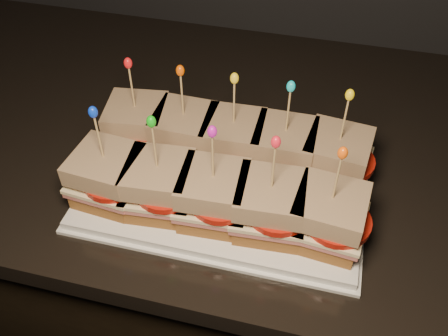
# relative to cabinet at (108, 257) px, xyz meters

# --- Properties ---
(cabinet) EXTENTS (2.29, 0.66, 0.90)m
(cabinet) POSITION_rel_cabinet_xyz_m (0.00, 0.00, 0.00)
(cabinet) COLOR black
(cabinet) RESTS_ON ground
(granite_slab) EXTENTS (2.33, 0.70, 0.03)m
(granite_slab) POSITION_rel_cabinet_xyz_m (0.00, 0.00, 0.47)
(granite_slab) COLOR black
(granite_slab) RESTS_ON cabinet
(platter) EXTENTS (0.40, 0.25, 0.02)m
(platter) POSITION_rel_cabinet_xyz_m (0.34, -0.15, 0.49)
(platter) COLOR white
(platter) RESTS_ON granite_slab
(platter_rim) EXTENTS (0.42, 0.26, 0.01)m
(platter_rim) POSITION_rel_cabinet_xyz_m (0.34, -0.15, 0.49)
(platter_rim) COLOR white
(platter_rim) RESTS_ON granite_slab
(sandwich_0_bread_bot) EXTENTS (0.10, 0.10, 0.02)m
(sandwich_0_bread_bot) POSITION_rel_cabinet_xyz_m (0.19, -0.10, 0.52)
(sandwich_0_bread_bot) COLOR brown
(sandwich_0_bread_bot) RESTS_ON platter
(sandwich_0_ham) EXTENTS (0.11, 0.10, 0.01)m
(sandwich_0_ham) POSITION_rel_cabinet_xyz_m (0.19, -0.10, 0.53)
(sandwich_0_ham) COLOR #B84F4E
(sandwich_0_ham) RESTS_ON sandwich_0_bread_bot
(sandwich_0_cheese) EXTENTS (0.11, 0.11, 0.01)m
(sandwich_0_cheese) POSITION_rel_cabinet_xyz_m (0.19, -0.10, 0.54)
(sandwich_0_cheese) COLOR beige
(sandwich_0_cheese) RESTS_ON sandwich_0_ham
(sandwich_0_tomato) EXTENTS (0.09, 0.09, 0.01)m
(sandwich_0_tomato) POSITION_rel_cabinet_xyz_m (0.20, -0.10, 0.55)
(sandwich_0_tomato) COLOR #B4170B
(sandwich_0_tomato) RESTS_ON sandwich_0_cheese
(sandwich_0_bread_top) EXTENTS (0.10, 0.10, 0.03)m
(sandwich_0_bread_top) POSITION_rel_cabinet_xyz_m (0.19, -0.10, 0.57)
(sandwich_0_bread_top) COLOR #5E3014
(sandwich_0_bread_top) RESTS_ON sandwich_0_tomato
(sandwich_0_pick) EXTENTS (0.00, 0.00, 0.09)m
(sandwich_0_pick) POSITION_rel_cabinet_xyz_m (0.19, -0.10, 0.61)
(sandwich_0_pick) COLOR tan
(sandwich_0_pick) RESTS_ON sandwich_0_bread_top
(sandwich_0_frill) EXTENTS (0.01, 0.01, 0.02)m
(sandwich_0_frill) POSITION_rel_cabinet_xyz_m (0.19, -0.10, 0.65)
(sandwich_0_frill) COLOR red
(sandwich_0_frill) RESTS_ON sandwich_0_pick
(sandwich_1_bread_bot) EXTENTS (0.09, 0.09, 0.02)m
(sandwich_1_bread_bot) POSITION_rel_cabinet_xyz_m (0.26, -0.10, 0.52)
(sandwich_1_bread_bot) COLOR brown
(sandwich_1_bread_bot) RESTS_ON platter
(sandwich_1_ham) EXTENTS (0.10, 0.09, 0.01)m
(sandwich_1_ham) POSITION_rel_cabinet_xyz_m (0.26, -0.10, 0.53)
(sandwich_1_ham) COLOR #B84F4E
(sandwich_1_ham) RESTS_ON sandwich_1_bread_bot
(sandwich_1_cheese) EXTENTS (0.10, 0.10, 0.01)m
(sandwich_1_cheese) POSITION_rel_cabinet_xyz_m (0.26, -0.10, 0.54)
(sandwich_1_cheese) COLOR beige
(sandwich_1_cheese) RESTS_ON sandwich_1_ham
(sandwich_1_tomato) EXTENTS (0.09, 0.09, 0.01)m
(sandwich_1_tomato) POSITION_rel_cabinet_xyz_m (0.28, -0.10, 0.55)
(sandwich_1_tomato) COLOR #B4170B
(sandwich_1_tomato) RESTS_ON sandwich_1_cheese
(sandwich_1_bread_top) EXTENTS (0.09, 0.09, 0.03)m
(sandwich_1_bread_top) POSITION_rel_cabinet_xyz_m (0.26, -0.10, 0.57)
(sandwich_1_bread_top) COLOR #5E3014
(sandwich_1_bread_top) RESTS_ON sandwich_1_tomato
(sandwich_1_pick) EXTENTS (0.00, 0.00, 0.09)m
(sandwich_1_pick) POSITION_rel_cabinet_xyz_m (0.26, -0.10, 0.61)
(sandwich_1_pick) COLOR tan
(sandwich_1_pick) RESTS_ON sandwich_1_bread_top
(sandwich_1_frill) EXTENTS (0.01, 0.01, 0.02)m
(sandwich_1_frill) POSITION_rel_cabinet_xyz_m (0.26, -0.10, 0.65)
(sandwich_1_frill) COLOR #E54C02
(sandwich_1_frill) RESTS_ON sandwich_1_pick
(sandwich_2_bread_bot) EXTENTS (0.09, 0.09, 0.02)m
(sandwich_2_bread_bot) POSITION_rel_cabinet_xyz_m (0.34, -0.10, 0.52)
(sandwich_2_bread_bot) COLOR brown
(sandwich_2_bread_bot) RESTS_ON platter
(sandwich_2_ham) EXTENTS (0.10, 0.10, 0.01)m
(sandwich_2_ham) POSITION_rel_cabinet_xyz_m (0.34, -0.10, 0.53)
(sandwich_2_ham) COLOR #B84F4E
(sandwich_2_ham) RESTS_ON sandwich_2_bread_bot
(sandwich_2_cheese) EXTENTS (0.10, 0.10, 0.01)m
(sandwich_2_cheese) POSITION_rel_cabinet_xyz_m (0.34, -0.10, 0.54)
(sandwich_2_cheese) COLOR beige
(sandwich_2_cheese) RESTS_ON sandwich_2_ham
(sandwich_2_tomato) EXTENTS (0.09, 0.09, 0.01)m
(sandwich_2_tomato) POSITION_rel_cabinet_xyz_m (0.35, -0.10, 0.55)
(sandwich_2_tomato) COLOR #B4170B
(sandwich_2_tomato) RESTS_ON sandwich_2_cheese
(sandwich_2_bread_top) EXTENTS (0.09, 0.09, 0.03)m
(sandwich_2_bread_top) POSITION_rel_cabinet_xyz_m (0.34, -0.10, 0.57)
(sandwich_2_bread_top) COLOR #5E3014
(sandwich_2_bread_top) RESTS_ON sandwich_2_tomato
(sandwich_2_pick) EXTENTS (0.00, 0.00, 0.09)m
(sandwich_2_pick) POSITION_rel_cabinet_xyz_m (0.34, -0.10, 0.61)
(sandwich_2_pick) COLOR tan
(sandwich_2_pick) RESTS_ON sandwich_2_bread_top
(sandwich_2_frill) EXTENTS (0.01, 0.01, 0.02)m
(sandwich_2_frill) POSITION_rel_cabinet_xyz_m (0.34, -0.10, 0.65)
(sandwich_2_frill) COLOR yellow
(sandwich_2_frill) RESTS_ON sandwich_2_pick
(sandwich_3_bread_bot) EXTENTS (0.09, 0.09, 0.02)m
(sandwich_3_bread_bot) POSITION_rel_cabinet_xyz_m (0.42, -0.10, 0.52)
(sandwich_3_bread_bot) COLOR brown
(sandwich_3_bread_bot) RESTS_ON platter
(sandwich_3_ham) EXTENTS (0.09, 0.09, 0.01)m
(sandwich_3_ham) POSITION_rel_cabinet_xyz_m (0.42, -0.10, 0.53)
(sandwich_3_ham) COLOR #B84F4E
(sandwich_3_ham) RESTS_ON sandwich_3_bread_bot
(sandwich_3_cheese) EXTENTS (0.10, 0.09, 0.01)m
(sandwich_3_cheese) POSITION_rel_cabinet_xyz_m (0.42, -0.10, 0.54)
(sandwich_3_cheese) COLOR beige
(sandwich_3_cheese) RESTS_ON sandwich_3_ham
(sandwich_3_tomato) EXTENTS (0.09, 0.09, 0.01)m
(sandwich_3_tomato) POSITION_rel_cabinet_xyz_m (0.43, -0.10, 0.55)
(sandwich_3_tomato) COLOR #B4170B
(sandwich_3_tomato) RESTS_ON sandwich_3_cheese
(sandwich_3_bread_top) EXTENTS (0.09, 0.09, 0.03)m
(sandwich_3_bread_top) POSITION_rel_cabinet_xyz_m (0.42, -0.10, 0.57)
(sandwich_3_bread_top) COLOR #5E3014
(sandwich_3_bread_top) RESTS_ON sandwich_3_tomato
(sandwich_3_pick) EXTENTS (0.00, 0.00, 0.09)m
(sandwich_3_pick) POSITION_rel_cabinet_xyz_m (0.42, -0.10, 0.61)
(sandwich_3_pick) COLOR tan
(sandwich_3_pick) RESTS_ON sandwich_3_bread_top
(sandwich_3_frill) EXTENTS (0.01, 0.01, 0.02)m
(sandwich_3_frill) POSITION_rel_cabinet_xyz_m (0.42, -0.10, 0.65)
(sandwich_3_frill) COLOR #11BAC4
(sandwich_3_frill) RESTS_ON sandwich_3_pick
(sandwich_4_bread_bot) EXTENTS (0.10, 0.10, 0.02)m
(sandwich_4_bread_bot) POSITION_rel_cabinet_xyz_m (0.50, -0.10, 0.52)
(sandwich_4_bread_bot) COLOR brown
(sandwich_4_bread_bot) RESTS_ON platter
(sandwich_4_ham) EXTENTS (0.11, 0.10, 0.01)m
(sandwich_4_ham) POSITION_rel_cabinet_xyz_m (0.50, -0.10, 0.53)
(sandwich_4_ham) COLOR #B84F4E
(sandwich_4_ham) RESTS_ON sandwich_4_bread_bot
(sandwich_4_cheese) EXTENTS (0.11, 0.10, 0.01)m
(sandwich_4_cheese) POSITION_rel_cabinet_xyz_m (0.50, -0.10, 0.54)
(sandwich_4_cheese) COLOR beige
(sandwich_4_cheese) RESTS_ON sandwich_4_ham
(sandwich_4_tomato) EXTENTS (0.09, 0.09, 0.01)m
(sandwich_4_tomato) POSITION_rel_cabinet_xyz_m (0.51, -0.10, 0.55)
(sandwich_4_tomato) COLOR #B4170B
(sandwich_4_tomato) RESTS_ON sandwich_4_cheese
(sandwich_4_bread_top) EXTENTS (0.10, 0.10, 0.03)m
(sandwich_4_bread_top) POSITION_rel_cabinet_xyz_m (0.50, -0.10, 0.57)
(sandwich_4_bread_top) COLOR #5E3014
(sandwich_4_bread_top) RESTS_ON sandwich_4_tomato
(sandwich_4_pick) EXTENTS (0.00, 0.00, 0.09)m
(sandwich_4_pick) POSITION_rel_cabinet_xyz_m (0.50, -0.10, 0.61)
(sandwich_4_pick) COLOR tan
(sandwich_4_pick) RESTS_ON sandwich_4_bread_top
(sandwich_4_frill) EXTENTS (0.01, 0.01, 0.02)m
(sandwich_4_frill) POSITION_rel_cabinet_xyz_m (0.50, -0.10, 0.65)
(sandwich_4_frill) COLOR yellow
(sandwich_4_frill) RESTS_ON sandwich_4_pick
(sandwich_5_bread_bot) EXTENTS (0.09, 0.09, 0.02)m
(sandwich_5_bread_bot) POSITION_rel_cabinet_xyz_m (0.19, -0.21, 0.52)
(sandwich_5_bread_bot) COLOR brown
(sandwich_5_bread_bot) RESTS_ON platter
(sandwich_5_ham) EXTENTS (0.10, 0.10, 0.01)m
(sandwich_5_ham) POSITION_rel_cabinet_xyz_m (0.19, -0.21, 0.53)
(sandwich_5_ham) COLOR #B84F4E
(sandwich_5_ham) RESTS_ON sandwich_5_bread_bot
(sandwich_5_cheese) EXTENTS (0.10, 0.10, 0.01)m
(sandwich_5_cheese) POSITION_rel_cabinet_xyz_m (0.19, -0.21, 0.54)
(sandwich_5_cheese) COLOR beige
(sandwich_5_cheese) RESTS_ON sandwich_5_ham
(sandwich_5_tomato) EXTENTS (0.09, 0.09, 0.01)m
(sandwich_5_tomato) POSITION_rel_cabinet_xyz_m (0.20, -0.22, 0.55)
(sandwich_5_tomato) COLOR #B4170B
(sandwich_5_tomato) RESTS_ON sandwich_5_cheese
(sandwich_5_bread_top) EXTENTS (0.10, 0.10, 0.03)m
(sandwich_5_bread_top) POSITION_rel_cabinet_xyz_m (0.19, -0.21, 0.57)
(sandwich_5_bread_top) COLOR #5E3014
(sandwich_5_bread_top) RESTS_ON sandwich_5_tomato
(sandwich_5_pick) EXTENTS (0.00, 0.00, 0.09)m
(sandwich_5_pick) POSITION_rel_cabinet_xyz_m (0.19, -0.21, 0.61)
(sandwich_5_pick) COLOR tan
(sandwich_5_pick) RESTS_ON sandwich_5_bread_top
(sandwich_5_frill) EXTENTS (0.01, 0.01, 0.02)m
(sandwich_5_frill) POSITION_rel_cabinet_xyz_m (0.19, -0.21, 0.65)
(sandwich_5_frill) COLOR #0C34CE
(sandwich_5_frill) RESTS_ON sandwich_5_pick
(sandwich_6_bread_bot) EXTENTS (0.09, 0.09, 0.02)m
(sandwich_6_bread_bot) POSITION_rel_cabinet_xyz_m (0.26, -0.21, 0.52)
(sandwich_6_bread_bot) COLOR brown
(sandwich_6_bread_bot) RESTS_ON platter
(sandwich_6_ham) EXTENTS (0.10, 0.10, 0.01)m
(sandwich_6_ham) POSITION_rel_cabinet_xyz_m (0.26, -0.21, 0.53)
(sandwich_6_ham) COLOR #B84F4E
(sandwich_6_ham) RESTS_ON sandwich_6_bread_bot
(sandwich_6_cheese) EXTENTS (0.10, 0.10, 0.01)m
(sandwich_6_cheese) POSITION_rel_cabinet_xyz_m (0.26, -0.21, 0.54)
(sandwich_6_cheese) COLOR beige
(sandwich_6_cheese) RESTS_ON sandwich_6_ham
(sandwich_6_tomato) EXTENTS (0.09, 0.09, 0.01)m
(sandwich_6_tomato) POSITION_rel_cabinet_xyz_m (0.28, -0.22, 0.55)
(sandwich_6_tomato) COLOR #B4170B
(sandwich_6_tomato) RESTS_ON sandwich_6_cheese
(sandwich_6_bread_top) EXTENTS (0.09, 0.09, 0.03)m
(sandwich_6_bread_top) POSITION_rel_cabinet_xyz_m (0.26, -0.21, 0.57)
(sandwich_6_bread_top) COLOR #5E3014
(sandwich_6_bread_top) RESTS_ON sandwich_6_tomato
(sandwich_6_pick) EXTENTS (0.00, 0.00, 0.09)m
(sandwich_6_pick) POSITION_rel_cabinet_xyz_m (0.26, -0.21, 0.61)
(sandwich_6_pick) COLOR tan
(sandwich_6_pick) RESTS_ON sandwich_6_bread_top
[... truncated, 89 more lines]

